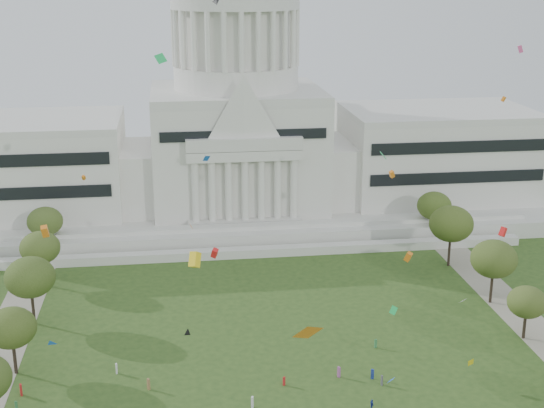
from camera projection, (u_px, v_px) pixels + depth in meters
capitol at (237, 134)px, 199.32m from camera, size 160.00×64.50×91.30m
row_tree_l_3 at (11, 328)px, 122.34m from camera, size 8.12×8.12×11.55m
row_tree_r_3 at (527, 302)px, 134.56m from camera, size 7.01×7.01×9.98m
row_tree_l_4 at (30, 277)px, 139.52m from camera, size 9.29×9.29×13.21m
row_tree_r_4 at (494, 259)px, 148.69m from camera, size 9.19×9.19×13.06m
row_tree_l_5 at (40, 248)px, 157.27m from camera, size 8.33×8.33×11.85m
row_tree_r_5 at (451, 224)px, 167.43m from camera, size 9.82×9.82×13.96m
row_tree_l_6 at (45, 221)px, 174.27m from camera, size 8.19×8.19×11.64m
row_tree_r_6 at (434, 206)px, 185.15m from camera, size 8.42×8.42×11.97m
person_10 at (372, 404)px, 114.19m from camera, size 0.74×1.07×1.66m
kite_swarm at (333, 257)px, 97.46m from camera, size 89.42×100.42×57.99m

